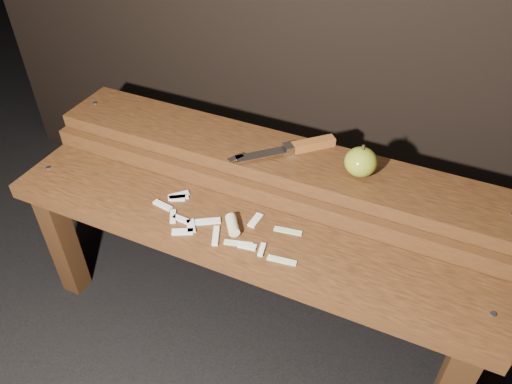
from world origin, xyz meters
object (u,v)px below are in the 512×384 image
at_px(bench_front_tier, 235,253).
at_px(apple, 361,162).
at_px(bench_rear_tier, 273,179).
at_px(knife, 300,147).

distance_m(bench_front_tier, apple, 0.37).
height_order(bench_front_tier, apple, apple).
xyz_separation_m(bench_front_tier, bench_rear_tier, (0.00, 0.23, 0.06)).
bearing_deg(apple, bench_front_tier, -133.33).
bearing_deg(bench_rear_tier, apple, 1.14).
height_order(bench_front_tier, knife, knife).
bearing_deg(bench_rear_tier, knife, 30.26).
bearing_deg(bench_front_tier, knife, 77.72).
relative_size(bench_rear_tier, apple, 14.76).
xyz_separation_m(bench_rear_tier, knife, (0.06, 0.03, 0.10)).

